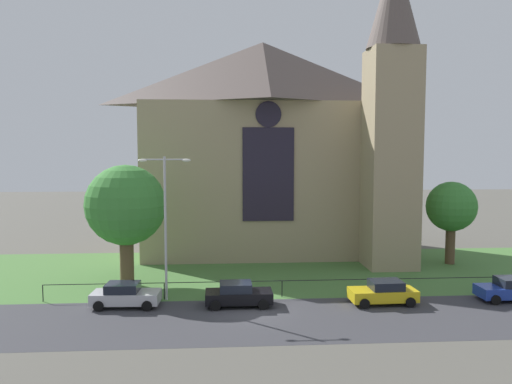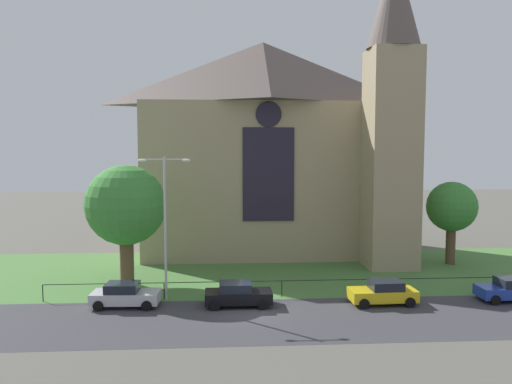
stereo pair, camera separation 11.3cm
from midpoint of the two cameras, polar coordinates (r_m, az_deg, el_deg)
The scene contains 12 objects.
ground at distance 42.11m, azimuth -1.52°, elevation -8.76°, with size 160.00×160.00×0.00m, color #56544C.
road_asphalt at distance 30.59m, azimuth -0.56°, elevation -14.03°, with size 120.00×8.00×0.01m, color #38383D.
grass_verge at distance 40.17m, azimuth -1.40°, elevation -9.42°, with size 120.00×20.00×0.01m, color #477538.
church_building at distance 49.24m, azimuth 1.63°, elevation 5.27°, with size 23.20×16.20×26.00m.
iron_railing at distance 34.79m, azimuth 2.82°, elevation -10.03°, with size 31.26×0.07×1.13m.
tree_right_far at distance 46.96m, azimuth 20.82°, elevation -1.61°, with size 4.26×4.26×7.10m.
tree_left_near at distance 38.14m, azimuth -14.36°, elevation -1.51°, with size 5.80×5.80×8.75m.
streetlamp_near at distance 33.74m, azimuth -10.15°, elevation -2.09°, with size 3.37×0.26×9.40m.
parked_car_silver at distance 33.79m, azimuth -14.42°, elevation -11.03°, with size 4.28×2.19×1.51m.
parked_car_black at distance 32.94m, azimuth -2.10°, elevation -11.30°, with size 4.21×2.05×1.51m.
parked_car_yellow at distance 34.32m, azimuth 13.89°, elevation -10.77°, with size 4.25×2.13×1.51m.
parked_car_blue at distance 37.91m, azimuth 26.39°, elevation -9.64°, with size 4.20×2.03×1.51m.
Camera 1 is at (-1.73, -30.89, 9.88)m, focal length 36.00 mm.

